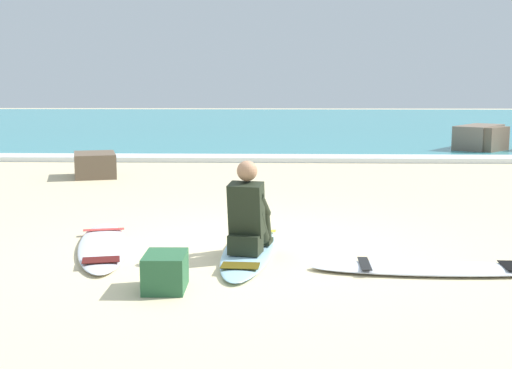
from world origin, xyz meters
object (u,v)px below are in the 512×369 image
(beach_bag, at_px, (165,272))
(surfboard_spare_near, at_px, (103,246))
(surfer_seated, at_px, (248,216))
(surfboard_main, at_px, (249,248))
(shoreline_rock, at_px, (95,165))
(surfboard_spare_far, at_px, (434,268))

(beach_bag, bearing_deg, surfboard_spare_near, 122.96)
(surfer_seated, bearing_deg, beach_bag, -121.78)
(surfboard_main, bearing_deg, surfer_seated, -89.52)
(surfboard_main, relative_size, shoreline_rock, 2.47)
(surfboard_spare_far, bearing_deg, surfboard_spare_near, 166.79)
(surfboard_spare_far, relative_size, beach_bag, 4.99)
(surfer_seated, distance_m, shoreline_rock, 6.80)
(surfboard_spare_near, distance_m, shoreline_rock, 5.89)
(surfboard_main, distance_m, surfboard_spare_near, 1.61)
(surfboard_spare_far, bearing_deg, surfer_seated, 165.22)
(beach_bag, bearing_deg, surfboard_spare_far, 14.09)
(surfboard_spare_far, distance_m, shoreline_rock, 8.19)
(surfer_seated, relative_size, shoreline_rock, 0.90)
(surfboard_spare_near, height_order, beach_bag, beach_bag)
(surfboard_spare_far, xyz_separation_m, shoreline_rock, (-5.03, 6.47, 0.19))
(surfer_seated, bearing_deg, surfboard_spare_near, 168.58)
(surfboard_main, distance_m, shoreline_rock, 6.58)
(surfboard_spare_near, relative_size, shoreline_rock, 2.29)
(surfboard_main, height_order, beach_bag, beach_bag)
(beach_bag, bearing_deg, surfer_seated, 58.22)
(surfboard_main, xyz_separation_m, surfboard_spare_near, (-1.61, 0.08, 0.00))
(surfboard_main, height_order, surfboard_spare_near, same)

